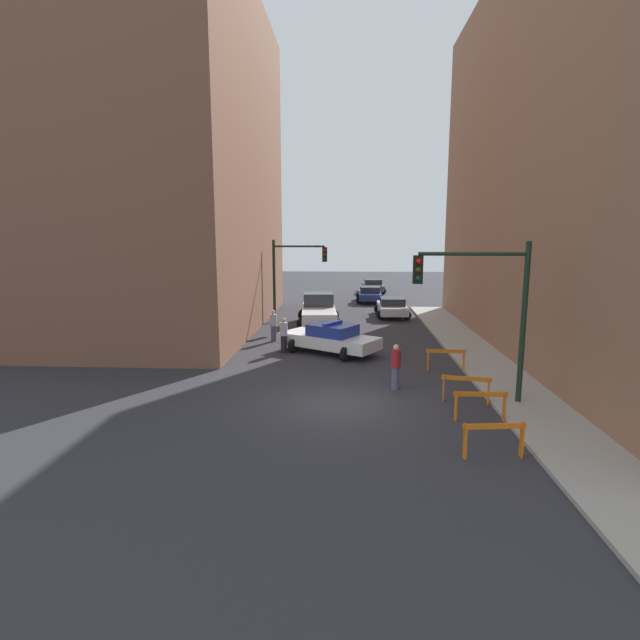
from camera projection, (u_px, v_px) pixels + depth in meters
ground_plane at (338, 404)px, 16.50m from camera, size 120.00×120.00×0.00m
sidewalk_right at (530, 405)px, 16.14m from camera, size 2.40×44.00×0.12m
building_corner_left at (141, 164)px, 29.33m from camera, size 14.00×20.00×19.21m
traffic_light_near at (488, 298)px, 15.86m from camera, size 3.64×0.35×5.20m
traffic_light_far at (291, 269)px, 31.29m from camera, size 3.44×0.35×5.20m
police_car at (330, 338)px, 23.37m from camera, size 4.97×4.06×1.52m
white_truck at (319, 311)px, 30.68m from camera, size 2.91×5.54×1.90m
parked_car_near at (392, 307)px, 33.87m from camera, size 2.31×4.32×1.31m
parked_car_mid at (370, 294)px, 41.25m from camera, size 2.32×4.33×1.31m
parked_car_far at (373, 286)px, 47.93m from camera, size 2.40×4.37×1.31m
pedestrian_crossing at (284, 335)px, 23.51m from camera, size 0.51×0.51×1.66m
pedestrian_corner at (273, 325)px, 25.98m from camera, size 0.51×0.51×1.66m
pedestrian_sidewalk at (396, 366)px, 17.90m from camera, size 0.41×0.41×1.66m
barrier_front at (494, 434)px, 12.39m from camera, size 1.60×0.32×0.90m
barrier_mid at (480, 401)px, 14.87m from camera, size 1.60×0.20×0.90m
barrier_back at (466, 385)px, 16.48m from camera, size 1.58×0.42×0.90m
barrier_corner at (446, 356)px, 20.34m from camera, size 1.60×0.20×0.90m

